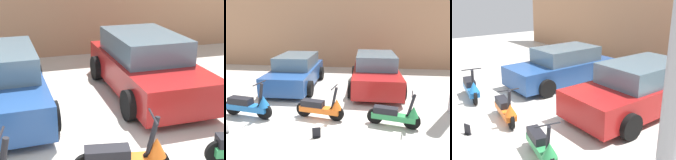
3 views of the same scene
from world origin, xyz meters
The scene contains 3 objects.
scooter_front_right centered at (0.28, 0.50, 0.35)m, with size 1.42×0.57×1.00m.
car_rear_left centered at (-1.38, 3.53, 0.63)m, with size 1.94×3.89×1.31m.
car_rear_center centered at (1.89, 3.66, 0.67)m, with size 2.00×4.12×1.40m.
Camera 1 is at (-1.17, -3.53, 3.06)m, focal length 55.00 mm.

